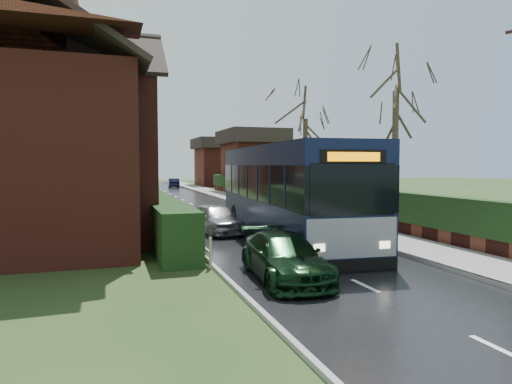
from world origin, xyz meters
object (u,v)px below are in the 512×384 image
object	(u,v)px
brick_house	(32,129)
car_green	(285,257)
bus	(286,193)
car_silver	(216,218)
bus_stop_sign	(309,187)

from	to	relation	value
brick_house	car_green	distance (m)	12.50
brick_house	car_green	size ratio (longest dim) A/B	3.61
car_green	bus	bearing A→B (deg)	71.92
car_silver	car_green	distance (m)	8.22
car_green	bus_stop_sign	distance (m)	12.19
car_silver	bus_stop_sign	world-z (taller)	bus_stop_sign
car_silver	car_green	xyz separation A→B (m)	(-0.10, -8.22, -0.05)
car_silver	car_green	bearing A→B (deg)	-98.62
car_green	bus_stop_sign	size ratio (longest dim) A/B	1.50
bus	car_silver	xyz separation A→B (m)	(-2.30, 2.33, -1.17)
brick_house	car_green	xyz separation A→B (m)	(7.13, -9.54, -3.79)
car_silver	brick_house	bearing A→B (deg)	161.78
bus_stop_sign	bus	bearing A→B (deg)	-107.65
brick_house	bus_stop_sign	bearing A→B (deg)	5.49
brick_house	bus	distance (m)	10.52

